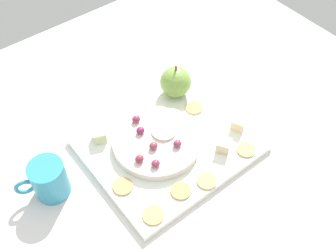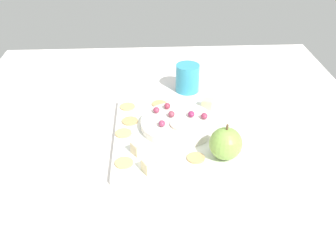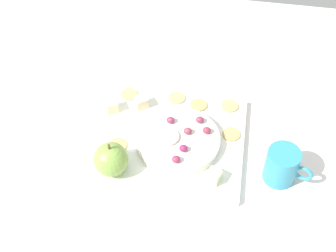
{
  "view_description": "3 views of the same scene",
  "coord_description": "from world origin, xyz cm",
  "px_view_note": "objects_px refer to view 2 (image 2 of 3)",
  "views": [
    {
      "loc": [
        31.8,
        38.18,
        74.5
      ],
      "look_at": [
        -1.12,
        -3.82,
        9.49
      ],
      "focal_mm": 42.98,
      "sensor_mm": 36.0,
      "label": 1
    },
    {
      "loc": [
        -78.36,
        3.45,
        58.93
      ],
      "look_at": [
        -3.11,
        -0.59,
        10.26
      ],
      "focal_mm": 41.79,
      "sensor_mm": 36.0,
      "label": 2
    },
    {
      "loc": [
        10.76,
        -68.78,
        89.34
      ],
      "look_at": [
        -0.12,
        -2.2,
        10.32
      ],
      "focal_mm": 51.33,
      "sensor_mm": 36.0,
      "label": 3
    }
  ],
  "objects_px": {
    "cracker_2": "(123,133)",
    "cheese_cube_1": "(150,166)",
    "grape_5": "(191,114)",
    "cheese_cube_0": "(208,104)",
    "apple_whole": "(226,143)",
    "serving_dish": "(178,124)",
    "cracker_1": "(196,158)",
    "grape_2": "(171,114)",
    "cup": "(188,78)",
    "grape_0": "(204,116)",
    "platter": "(174,136)",
    "cheese_cube_2": "(139,148)",
    "grape_4": "(162,123)",
    "cracker_4": "(159,104)",
    "apple_slice_0": "(181,124)",
    "cracker_3": "(130,121)",
    "grape_3": "(156,110)",
    "grape_1": "(167,106)",
    "cracker_5": "(124,163)",
    "cracker_0": "(127,107)"
  },
  "relations": [
    {
      "from": "cheese_cube_1",
      "to": "apple_slice_0",
      "type": "relative_size",
      "value": 0.54
    },
    {
      "from": "apple_whole",
      "to": "cracker_2",
      "type": "relative_size",
      "value": 1.8
    },
    {
      "from": "platter",
      "to": "cheese_cube_1",
      "type": "xyz_separation_m",
      "value": [
        -0.14,
        0.06,
        0.02
      ]
    },
    {
      "from": "serving_dish",
      "to": "cracker_2",
      "type": "relative_size",
      "value": 4.59
    },
    {
      "from": "apple_slice_0",
      "to": "grape_5",
      "type": "bearing_deg",
      "value": -38.75
    },
    {
      "from": "grape_2",
      "to": "serving_dish",
      "type": "bearing_deg",
      "value": -140.11
    },
    {
      "from": "grape_2",
      "to": "grape_4",
      "type": "height_order",
      "value": "same"
    },
    {
      "from": "cheese_cube_1",
      "to": "cracker_2",
      "type": "relative_size",
      "value": 0.68
    },
    {
      "from": "cheese_cube_0",
      "to": "cracker_4",
      "type": "relative_size",
      "value": 0.68
    },
    {
      "from": "serving_dish",
      "to": "cracker_2",
      "type": "height_order",
      "value": "serving_dish"
    },
    {
      "from": "cracker_2",
      "to": "grape_2",
      "type": "height_order",
      "value": "grape_2"
    },
    {
      "from": "grape_2",
      "to": "apple_slice_0",
      "type": "height_order",
      "value": "grape_2"
    },
    {
      "from": "cracker_1",
      "to": "cracker_5",
      "type": "bearing_deg",
      "value": 93.31
    },
    {
      "from": "cheese_cube_1",
      "to": "cracker_0",
      "type": "bearing_deg",
      "value": 11.71
    },
    {
      "from": "cheese_cube_1",
      "to": "cracker_4",
      "type": "xyz_separation_m",
      "value": [
        0.28,
        -0.03,
        -0.01
      ]
    },
    {
      "from": "cracker_2",
      "to": "cheese_cube_1",
      "type": "bearing_deg",
      "value": -156.98
    },
    {
      "from": "serving_dish",
      "to": "cracker_3",
      "type": "relative_size",
      "value": 4.59
    },
    {
      "from": "grape_0",
      "to": "cracker_2",
      "type": "bearing_deg",
      "value": 97.72
    },
    {
      "from": "platter",
      "to": "cheese_cube_1",
      "type": "height_order",
      "value": "cheese_cube_1"
    },
    {
      "from": "cheese_cube_1",
      "to": "cheese_cube_2",
      "type": "distance_m",
      "value": 0.07
    },
    {
      "from": "apple_whole",
      "to": "cracker_0",
      "type": "bearing_deg",
      "value": 43.86
    },
    {
      "from": "cracker_1",
      "to": "cracker_2",
      "type": "height_order",
      "value": "same"
    },
    {
      "from": "apple_slice_0",
      "to": "grape_0",
      "type": "bearing_deg",
      "value": -67.35
    },
    {
      "from": "cheese_cube_0",
      "to": "cracker_2",
      "type": "bearing_deg",
      "value": 116.33
    },
    {
      "from": "cracker_1",
      "to": "cracker_2",
      "type": "relative_size",
      "value": 1.0
    },
    {
      "from": "serving_dish",
      "to": "cracker_2",
      "type": "xyz_separation_m",
      "value": [
        -0.02,
        0.13,
        -0.01
      ]
    },
    {
      "from": "grape_4",
      "to": "grape_5",
      "type": "height_order",
      "value": "same"
    },
    {
      "from": "cheese_cube_1",
      "to": "cup",
      "type": "relative_size",
      "value": 0.28
    },
    {
      "from": "serving_dish",
      "to": "cracker_4",
      "type": "bearing_deg",
      "value": 20.47
    },
    {
      "from": "cheese_cube_0",
      "to": "grape_3",
      "type": "bearing_deg",
      "value": 108.37
    },
    {
      "from": "cheese_cube_1",
      "to": "grape_5",
      "type": "bearing_deg",
      "value": -30.02
    },
    {
      "from": "cracker_2",
      "to": "grape_5",
      "type": "distance_m",
      "value": 0.17
    },
    {
      "from": "grape_4",
      "to": "cracker_2",
      "type": "bearing_deg",
      "value": 89.27
    },
    {
      "from": "cup",
      "to": "cracker_5",
      "type": "bearing_deg",
      "value": 154.55
    },
    {
      "from": "apple_whole",
      "to": "cup",
      "type": "relative_size",
      "value": 0.73
    },
    {
      "from": "cracker_3",
      "to": "grape_5",
      "type": "relative_size",
      "value": 2.23
    },
    {
      "from": "grape_4",
      "to": "cracker_3",
      "type": "bearing_deg",
      "value": 55.45
    },
    {
      "from": "cracker_2",
      "to": "grape_5",
      "type": "xyz_separation_m",
      "value": [
        0.04,
        -0.17,
        0.02
      ]
    },
    {
      "from": "cracker_1",
      "to": "serving_dish",
      "type": "bearing_deg",
      "value": 12.56
    },
    {
      "from": "serving_dish",
      "to": "grape_3",
      "type": "xyz_separation_m",
      "value": [
        0.04,
        0.05,
        0.02
      ]
    },
    {
      "from": "cracker_5",
      "to": "cheese_cube_2",
      "type": "bearing_deg",
      "value": -41.03
    },
    {
      "from": "cheese_cube_2",
      "to": "grape_4",
      "type": "bearing_deg",
      "value": -34.93
    },
    {
      "from": "cracker_1",
      "to": "apple_slice_0",
      "type": "relative_size",
      "value": 0.79
    },
    {
      "from": "grape_1",
      "to": "cup",
      "type": "height_order",
      "value": "cup"
    },
    {
      "from": "cheese_cube_1",
      "to": "cracker_4",
      "type": "bearing_deg",
      "value": -6.09
    },
    {
      "from": "cracker_0",
      "to": "grape_4",
      "type": "relative_size",
      "value": 2.23
    },
    {
      "from": "cheese_cube_2",
      "to": "grape_2",
      "type": "relative_size",
      "value": 1.51
    },
    {
      "from": "cheese_cube_0",
      "to": "cracker_1",
      "type": "distance_m",
      "value": 0.22
    },
    {
      "from": "cracker_2",
      "to": "grape_3",
      "type": "height_order",
      "value": "grape_3"
    },
    {
      "from": "serving_dish",
      "to": "cracker_1",
      "type": "height_order",
      "value": "serving_dish"
    }
  ]
}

